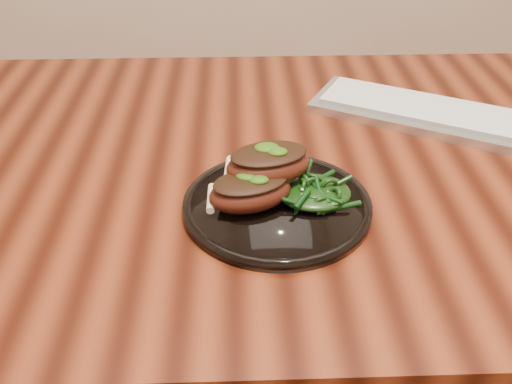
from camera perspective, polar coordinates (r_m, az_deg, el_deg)
desk at (r=0.92m, az=11.94°, el=-0.60°), size 1.60×0.80×0.75m
plate at (r=0.73m, az=2.12°, el=-1.31°), size 0.24×0.24×0.01m
lamb_chop_front at (r=0.71m, az=-0.63°, el=0.17°), size 0.12×0.10×0.05m
lamb_chop_back at (r=0.72m, az=1.20°, el=2.91°), size 0.13×0.10×0.05m
herb_smear at (r=0.77m, az=-0.36°, el=1.40°), size 0.08×0.05×0.01m
greens_heap at (r=0.73m, az=5.87°, el=0.37°), size 0.09×0.09×0.04m
keyboard at (r=0.99m, az=18.83°, el=7.07°), size 0.46×0.33×0.02m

